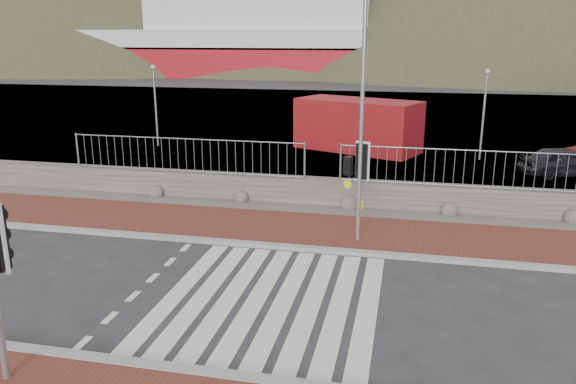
% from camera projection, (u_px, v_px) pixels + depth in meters
% --- Properties ---
extents(ground, '(220.00, 220.00, 0.00)m').
position_uv_depth(ground, '(271.00, 299.00, 12.21)').
color(ground, '#28282B').
rests_on(ground, ground).
extents(sidewalk_far, '(40.00, 3.00, 0.08)m').
position_uv_depth(sidewalk_far, '(308.00, 230.00, 16.44)').
color(sidewalk_far, brown).
rests_on(sidewalk_far, ground).
extents(kerb_near, '(40.00, 0.25, 0.12)m').
position_uv_depth(kerb_near, '(227.00, 376.00, 9.38)').
color(kerb_near, gray).
rests_on(kerb_near, ground).
extents(kerb_far, '(40.00, 0.25, 0.12)m').
position_uv_depth(kerb_far, '(298.00, 248.00, 15.02)').
color(kerb_far, gray).
rests_on(kerb_far, ground).
extents(zebra_crossing, '(4.62, 5.60, 0.01)m').
position_uv_depth(zebra_crossing, '(271.00, 299.00, 12.21)').
color(zebra_crossing, silver).
rests_on(zebra_crossing, ground).
extents(gravel_strip, '(40.00, 1.50, 0.06)m').
position_uv_depth(gravel_strip, '(319.00, 210.00, 18.32)').
color(gravel_strip, '#59544C').
rests_on(gravel_strip, ground).
extents(stone_wall, '(40.00, 0.60, 0.90)m').
position_uv_depth(stone_wall, '(323.00, 192.00, 18.96)').
color(stone_wall, '#4B473E').
rests_on(stone_wall, ground).
extents(railing, '(18.07, 0.07, 1.22)m').
position_uv_depth(railing, '(323.00, 153.00, 18.45)').
color(railing, gray).
rests_on(railing, stone_wall).
extents(quay, '(120.00, 40.00, 0.50)m').
position_uv_depth(quay, '(369.00, 119.00, 38.47)').
color(quay, '#4C4C4F').
rests_on(quay, ground).
extents(water, '(220.00, 50.00, 0.05)m').
position_uv_depth(water, '(390.00, 80.00, 71.40)').
color(water, '#3F4C54').
rests_on(water, ground).
extents(ferry, '(50.00, 16.00, 20.00)m').
position_uv_depth(ferry, '(217.00, 37.00, 79.70)').
color(ferry, maroon).
rests_on(ferry, ground).
extents(hills_backdrop, '(254.00, 90.00, 100.00)m').
position_uv_depth(hills_backdrop, '(428.00, 202.00, 99.76)').
color(hills_backdrop, '#2C3520').
rests_on(hills_backdrop, ground).
extents(traffic_signal_far, '(0.70, 0.43, 2.85)m').
position_uv_depth(traffic_signal_far, '(359.00, 170.00, 15.02)').
color(traffic_signal_far, gray).
rests_on(traffic_signal_far, ground).
extents(streetlight, '(1.76, 0.58, 8.40)m').
position_uv_depth(streetlight, '(368.00, 61.00, 18.26)').
color(streetlight, gray).
rests_on(streetlight, ground).
extents(shipping_container, '(6.51, 4.66, 2.50)m').
position_uv_depth(shipping_container, '(357.00, 125.00, 27.79)').
color(shipping_container, maroon).
rests_on(shipping_container, ground).
extents(car_a, '(3.79, 2.31, 1.20)m').
position_uv_depth(car_a, '(565.00, 162.00, 22.75)').
color(car_a, black).
rests_on(car_a, ground).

